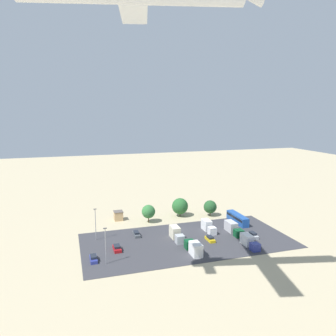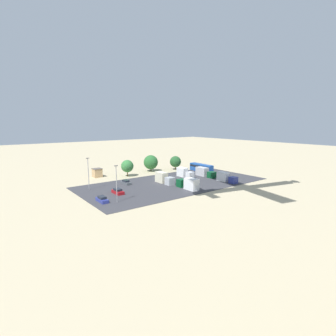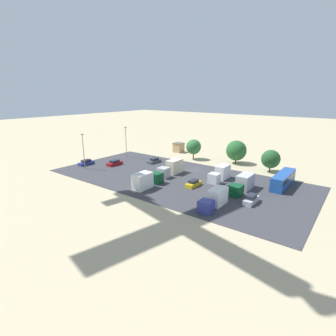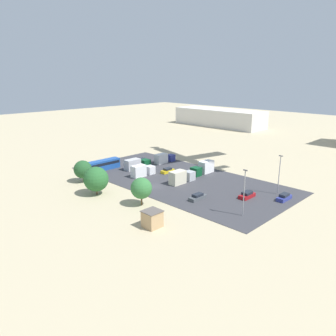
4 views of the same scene
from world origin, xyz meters
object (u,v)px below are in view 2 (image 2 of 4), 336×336
object	(u,v)px
parked_truck_3	(205,172)
parked_car_1	(126,182)
parked_car_2	(193,180)
parked_car_3	(118,191)
parked_truck_1	(184,173)
parked_car_0	(102,199)
bus	(201,167)
parked_car_4	(222,175)
shed_building	(97,173)
parked_truck_2	(189,184)
parked_truck_4	(164,178)
parked_truck_0	(226,178)

from	to	relation	value
parked_truck_3	parked_car_1	bearing A→B (deg)	-12.42
parked_car_2	parked_car_3	world-z (taller)	parked_car_3
parked_truck_1	parked_car_0	bearing A→B (deg)	16.32
bus	parked_car_2	distance (m)	20.15
parked_car_1	parked_car_3	distance (m)	11.80
bus	parked_car_4	xyz separation A→B (m)	(2.27, 13.59, -0.94)
parked_car_4	parked_car_1	bearing A→B (deg)	-19.40
bus	shed_building	bearing A→B (deg)	-21.38
parked_car_2	parked_truck_2	bearing A→B (deg)	40.63
parked_car_2	parked_truck_3	distance (m)	10.65
shed_building	bus	bearing A→B (deg)	158.62
parked_car_0	parked_truck_4	size ratio (longest dim) A/B	0.56
parked_car_2	shed_building	bearing A→B (deg)	-49.65
parked_car_4	parked_truck_3	distance (m)	6.70
shed_building	bus	distance (m)	42.41
parked_car_3	parked_truck_2	world-z (taller)	parked_truck_2
parked_car_1	parked_truck_4	bearing A→B (deg)	150.46
bus	parked_truck_2	world-z (taller)	parked_truck_2
shed_building	parked_truck_3	world-z (taller)	parked_truck_3
shed_building	parked_car_1	bearing A→B (deg)	100.01
parked_car_2	parked_car_4	world-z (taller)	parked_car_4
parked_car_4	parked_truck_0	size ratio (longest dim) A/B	0.59
parked_car_2	parked_truck_0	distance (m)	11.57
parked_truck_0	parked_truck_1	distance (m)	16.13
parked_truck_2	parked_truck_4	distance (m)	11.24
parked_car_3	parked_truck_0	bearing A→B (deg)	166.77
parked_car_3	parked_car_2	bearing A→B (deg)	177.01
parked_car_2	bus	bearing A→B (deg)	-142.91
parked_car_2	parked_truck_2	size ratio (longest dim) A/B	0.54
shed_building	parked_truck_0	world-z (taller)	shed_building
shed_building	parked_truck_1	distance (m)	32.95
parked_car_1	parked_truck_0	distance (m)	34.42
parked_car_0	parked_truck_4	world-z (taller)	parked_truck_4
parked_car_2	parked_truck_0	bearing A→B (deg)	141.25
parked_car_3	parked_car_4	world-z (taller)	parked_car_4
shed_building	bus	size ratio (longest dim) A/B	0.29
parked_truck_0	parked_truck_3	world-z (taller)	parked_truck_3
bus	parked_car_1	distance (m)	36.54
parked_car_4	parked_truck_2	distance (m)	22.45
bus	parked_car_2	bearing A→B (deg)	37.09
parked_car_0	parked_car_1	xyz separation A→B (m)	(-14.35, -13.94, -0.05)
parked_car_4	parked_truck_4	distance (m)	23.85
parked_truck_1	parked_truck_4	xyz separation A→B (m)	(12.13, 3.35, 0.08)
parked_car_0	parked_car_4	xyz separation A→B (m)	(-48.57, -1.89, 0.06)
parked_truck_3	parked_car_2	bearing A→B (deg)	21.67
parked_truck_0	parked_car_1	bearing A→B (deg)	-31.17
parked_truck_2	parked_truck_4	world-z (taller)	parked_truck_4
parked_car_4	parked_truck_3	size ratio (longest dim) A/B	0.51
parked_car_3	parked_truck_3	size ratio (longest dim) A/B	0.52
parked_truck_0	parked_truck_3	distance (m)	11.17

